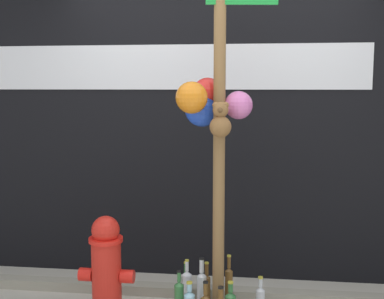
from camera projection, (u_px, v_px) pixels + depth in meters
name	position (u px, v px, depth m)	size (l,w,h in m)	color
building_wall	(214.00, 61.00, 4.27)	(10.00, 0.21, 3.77)	black
curb_strip	(207.00, 292.00, 3.96)	(8.00, 0.12, 0.08)	gray
memorial_post	(213.00, 84.00, 3.46)	(0.68, 0.45, 2.84)	olive
fire_hydrant	(106.00, 266.00, 3.59)	(0.40, 0.24, 0.75)	red
bottle_1	(229.00, 287.00, 3.73)	(0.06, 0.06, 0.42)	brown
bottle_4	(207.00, 286.00, 3.88)	(0.06, 0.06, 0.31)	brown
bottle_5	(186.00, 287.00, 3.87)	(0.06, 0.06, 0.32)	#337038
bottle_7	(187.00, 289.00, 3.73)	(0.07, 0.07, 0.39)	silver
bottle_8	(202.00, 290.00, 3.68)	(0.07, 0.07, 0.42)	silver
bottle_10	(260.00, 299.00, 3.66)	(0.07, 0.07, 0.28)	silver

